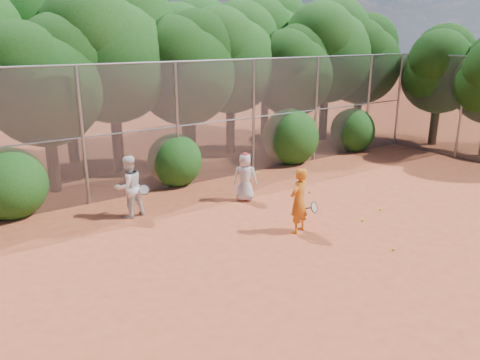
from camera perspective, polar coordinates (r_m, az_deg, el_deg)
ground at (r=11.60m, az=11.24°, el=-7.39°), size 80.00×80.00×0.00m
fence_back at (r=15.50m, az=-4.71°, el=7.09°), size 20.05×0.09×4.03m
fence_side at (r=20.64m, az=25.41°, el=8.03°), size 0.09×6.09×4.03m
tree_2 at (r=15.46m, az=-22.79°, el=11.54°), size 3.99×3.47×5.47m
tree_3 at (r=17.09m, az=-15.40°, el=15.40°), size 4.89×4.26×6.70m
tree_4 at (r=17.57m, az=-6.67°, el=13.83°), size 4.19×3.64×5.73m
tree_5 at (r=19.53m, az=-1.14°, el=15.12°), size 4.51×3.92×6.17m
tree_6 at (r=20.27m, az=6.54°, el=13.45°), size 3.86×3.36×5.29m
tree_7 at (r=22.39m, az=10.61°, el=15.71°), size 4.77×4.14×6.53m
tree_8 at (r=23.65m, az=14.62°, el=14.40°), size 4.25×3.70×5.82m
tree_10 at (r=18.89m, az=-20.77°, el=15.75°), size 5.15×4.48×7.06m
tree_11 at (r=20.38m, az=-6.16°, el=15.45°), size 4.64×4.03×6.35m
tree_12 at (r=23.35m, az=3.22°, el=16.59°), size 5.02×4.37×6.88m
tree_13 at (r=22.79m, az=23.32°, el=12.61°), size 3.86×3.36×5.29m
bush_0 at (r=14.15m, az=-26.32°, el=-0.04°), size 2.00×2.00×2.00m
bush_1 at (r=15.59m, az=-7.97°, el=2.71°), size 1.80×1.80×1.80m
bush_2 at (r=18.27m, az=6.17°, el=5.56°), size 2.20×2.20×2.20m
bush_3 at (r=20.72m, az=13.58°, el=6.14°), size 1.90×1.90×1.90m
player_yellow at (r=11.71m, az=7.18°, el=-2.53°), size 0.87×0.59×1.67m
player_teen at (r=13.92m, az=0.62°, el=0.39°), size 0.84×0.82×1.48m
player_white at (r=12.98m, az=-13.39°, el=-0.80°), size 0.94×0.83×1.71m
ball_0 at (r=14.94m, az=8.49°, el=-1.44°), size 0.07×0.07×0.07m
ball_1 at (r=11.50m, az=18.23°, el=-8.02°), size 0.07×0.07×0.07m
ball_2 at (r=13.90m, az=16.78°, el=-3.45°), size 0.07×0.07×0.07m
ball_3 at (r=12.96m, az=14.70°, el=-4.78°), size 0.07×0.07×0.07m
ball_4 at (r=16.85m, az=7.64°, el=0.76°), size 0.07×0.07×0.07m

